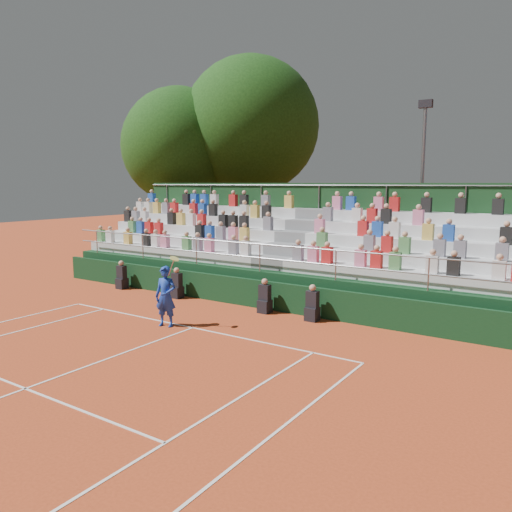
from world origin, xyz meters
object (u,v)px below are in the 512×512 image
Objects in this scene: tennis_player at (166,296)px; floodlight_mast at (422,176)px; tree_east at (251,126)px; tree_west at (180,146)px.

floodlight_mast reaches higher than tennis_player.
tennis_player is 0.19× the size of tree_east.
tree_west is (-10.39, 12.27, 5.67)m from tennis_player.
tree_east is 11.47m from floodlight_mast.
tree_west reaches higher than floodlight_mast.
tree_west is 0.85× the size of tree_east.
floodlight_mast is (10.87, -1.99, -3.08)m from tree_east.
tree_west is at bearing -147.57° from tree_east.
tree_west is 14.66m from floodlight_mast.
tree_east is at bearing 114.76° from tennis_player.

